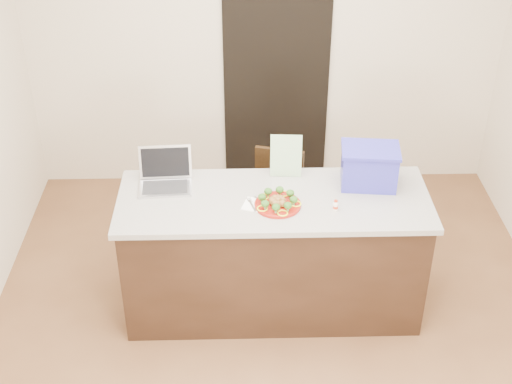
{
  "coord_description": "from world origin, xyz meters",
  "views": [
    {
      "loc": [
        -0.22,
        -3.63,
        3.51
      ],
      "look_at": [
        -0.12,
        0.2,
        1.01
      ],
      "focal_mm": 50.0,
      "sensor_mm": 36.0,
      "label": 1
    }
  ],
  "objects_px": {
    "laptop": "(165,175)",
    "blue_box": "(369,166)",
    "yogurt_bottle": "(336,206)",
    "plate": "(278,204)",
    "napkin": "(255,205)",
    "island": "(273,253)",
    "chair": "(279,197)"
  },
  "relations": [
    {
      "from": "island",
      "to": "napkin",
      "type": "distance_m",
      "value": 0.48
    },
    {
      "from": "plate",
      "to": "yogurt_bottle",
      "type": "distance_m",
      "value": 0.37
    },
    {
      "from": "island",
      "to": "yogurt_bottle",
      "type": "bearing_deg",
      "value": -20.13
    },
    {
      "from": "island",
      "to": "chair",
      "type": "relative_size",
      "value": 2.43
    },
    {
      "from": "island",
      "to": "chair",
      "type": "bearing_deg",
      "value": 83.34
    },
    {
      "from": "island",
      "to": "plate",
      "type": "height_order",
      "value": "plate"
    },
    {
      "from": "laptop",
      "to": "chair",
      "type": "distance_m",
      "value": 1.06
    },
    {
      "from": "blue_box",
      "to": "plate",
      "type": "bearing_deg",
      "value": -152.34
    },
    {
      "from": "blue_box",
      "to": "laptop",
      "type": "bearing_deg",
      "value": -175.74
    },
    {
      "from": "napkin",
      "to": "yogurt_bottle",
      "type": "bearing_deg",
      "value": -7.31
    },
    {
      "from": "island",
      "to": "plate",
      "type": "relative_size",
      "value": 6.85
    },
    {
      "from": "island",
      "to": "plate",
      "type": "distance_m",
      "value": 0.48
    },
    {
      "from": "island",
      "to": "plate",
      "type": "bearing_deg",
      "value": -77.28
    },
    {
      "from": "laptop",
      "to": "blue_box",
      "type": "bearing_deg",
      "value": -4.59
    },
    {
      "from": "yogurt_bottle",
      "to": "blue_box",
      "type": "relative_size",
      "value": 0.18
    },
    {
      "from": "yogurt_bottle",
      "to": "laptop",
      "type": "distance_m",
      "value": 1.16
    },
    {
      "from": "laptop",
      "to": "blue_box",
      "type": "height_order",
      "value": "blue_box"
    },
    {
      "from": "napkin",
      "to": "blue_box",
      "type": "xyz_separation_m",
      "value": [
        0.76,
        0.24,
        0.14
      ]
    },
    {
      "from": "island",
      "to": "napkin",
      "type": "bearing_deg",
      "value": -148.45
    },
    {
      "from": "yogurt_bottle",
      "to": "laptop",
      "type": "bearing_deg",
      "value": 162.9
    },
    {
      "from": "napkin",
      "to": "chair",
      "type": "distance_m",
      "value": 0.9
    },
    {
      "from": "laptop",
      "to": "island",
      "type": "bearing_deg",
      "value": -18.36
    },
    {
      "from": "plate",
      "to": "chair",
      "type": "relative_size",
      "value": 0.35
    },
    {
      "from": "plate",
      "to": "laptop",
      "type": "height_order",
      "value": "laptop"
    },
    {
      "from": "blue_box",
      "to": "chair",
      "type": "relative_size",
      "value": 0.48
    },
    {
      "from": "island",
      "to": "chair",
      "type": "xyz_separation_m",
      "value": [
        0.08,
        0.68,
        0.02
      ]
    },
    {
      "from": "napkin",
      "to": "laptop",
      "type": "bearing_deg",
      "value": 155.28
    },
    {
      "from": "plate",
      "to": "chair",
      "type": "height_order",
      "value": "plate"
    },
    {
      "from": "yogurt_bottle",
      "to": "laptop",
      "type": "xyz_separation_m",
      "value": [
        -1.11,
        0.34,
        0.04
      ]
    },
    {
      "from": "napkin",
      "to": "plate",
      "type": "bearing_deg",
      "value": -4.5
    },
    {
      "from": "napkin",
      "to": "blue_box",
      "type": "height_order",
      "value": "blue_box"
    },
    {
      "from": "plate",
      "to": "napkin",
      "type": "distance_m",
      "value": 0.14
    }
  ]
}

